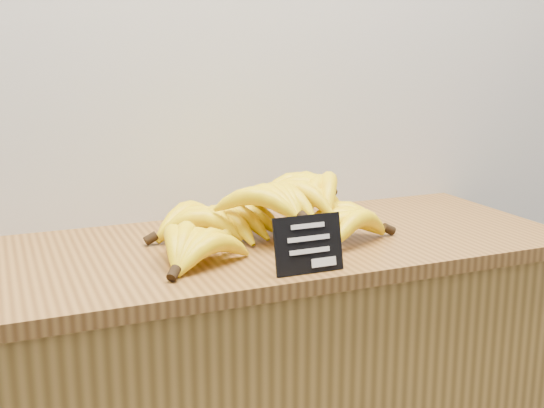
{
  "coord_description": "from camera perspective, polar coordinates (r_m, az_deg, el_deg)",
  "views": [
    {
      "loc": [
        -0.49,
        1.46,
        1.33
      ],
      "look_at": [
        0.03,
        2.7,
        1.02
      ],
      "focal_mm": 45.0,
      "sensor_mm": 36.0,
      "label": 1
    }
  ],
  "objects": [
    {
      "name": "banana_pile",
      "position": [
        1.44,
        -0.5,
        -0.77
      ],
      "size": [
        0.59,
        0.4,
        0.13
      ],
      "color": "yellow",
      "rests_on": "counter_top"
    },
    {
      "name": "counter_top",
      "position": [
        1.46,
        -0.76,
        -3.62
      ],
      "size": [
        1.3,
        0.54,
        0.03
      ],
      "primitive_type": "cube",
      "color": "brown",
      "rests_on": "counter"
    },
    {
      "name": "chalkboard_sign",
      "position": [
        1.24,
        3.08,
        -3.38
      ],
      "size": [
        0.13,
        0.03,
        0.1
      ],
      "primitive_type": "cube",
      "rotation": [
        -0.21,
        0.0,
        0.0
      ],
      "color": "black",
      "rests_on": "counter_top"
    }
  ]
}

